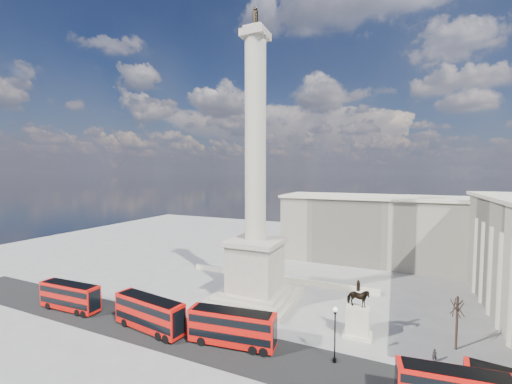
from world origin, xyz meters
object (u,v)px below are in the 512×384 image
at_px(red_bus_b, 232,327).
at_px(pedestrian_standing, 436,372).
at_px(equestrian_statue, 358,317).
at_px(nelsons_column, 255,227).
at_px(victorian_lamp, 335,330).
at_px(pedestrian_walking, 435,356).
at_px(red_bus_a, 150,313).
at_px(pedestrian_crossing, 271,326).
at_px(red_bus_e, 70,296).

distance_m(red_bus_b, pedestrian_standing, 23.54).
bearing_deg(equestrian_statue, nelsons_column, 162.95).
bearing_deg(pedestrian_standing, victorian_lamp, 4.47).
xyz_separation_m(red_bus_b, pedestrian_walking, (23.53, 6.69, -1.68)).
xyz_separation_m(red_bus_b, equestrian_statue, (14.52, 9.01, 0.28)).
bearing_deg(pedestrian_walking, equestrian_statue, 168.14).
bearing_deg(equestrian_statue, red_bus_a, -159.17).
distance_m(equestrian_statue, pedestrian_crossing, 11.91).
xyz_separation_m(red_bus_a, red_bus_e, (-16.53, -0.18, -0.16)).
bearing_deg(nelsons_column, equestrian_statue, -17.05).
xyz_separation_m(equestrian_statue, pedestrian_standing, (8.78, -6.06, -1.84)).
relative_size(red_bus_a, pedestrian_walking, 7.87).
height_order(victorian_lamp, equestrian_statue, equestrian_statue).
bearing_deg(red_bus_b, red_bus_e, 175.83).
relative_size(red_bus_b, pedestrian_standing, 6.68).
height_order(red_bus_b, pedestrian_standing, red_bus_b).
distance_m(pedestrian_walking, pedestrian_standing, 3.74).
relative_size(red_bus_a, red_bus_e, 1.08).
bearing_deg(pedestrian_standing, pedestrian_walking, -95.52).
height_order(red_bus_a, pedestrian_standing, red_bus_a).
xyz_separation_m(red_bus_b, red_bus_e, (-29.14, -1.49, -0.10)).
xyz_separation_m(red_bus_a, red_bus_b, (12.61, 1.31, -0.05)).
height_order(nelsons_column, red_bus_e, nelsons_column).
relative_size(nelsons_column, red_bus_e, 4.51).
bearing_deg(pedestrian_crossing, pedestrian_walking, -96.97).
height_order(equestrian_statue, pedestrian_crossing, equestrian_statue).
relative_size(pedestrian_standing, pedestrian_crossing, 0.91).
relative_size(victorian_lamp, pedestrian_standing, 3.82).
bearing_deg(nelsons_column, red_bus_b, -77.40).
relative_size(equestrian_statue, pedestrian_standing, 4.50).
xyz_separation_m(pedestrian_walking, pedestrian_crossing, (-20.15, -1.48, 0.21)).
xyz_separation_m(nelsons_column, red_bus_e, (-25.91, -15.95, -10.59)).
height_order(red_bus_b, pedestrian_walking, red_bus_b).
relative_size(red_bus_e, equestrian_statue, 1.40).
bearing_deg(equestrian_statue, pedestrian_walking, -14.49).
bearing_deg(victorian_lamp, equestrian_statue, 76.07).
distance_m(red_bus_b, red_bus_e, 29.18).
bearing_deg(equestrian_statue, red_bus_e, -166.47).
relative_size(victorian_lamp, equestrian_statue, 0.85).
height_order(nelsons_column, red_bus_b, nelsons_column).
xyz_separation_m(nelsons_column, red_bus_a, (-9.38, -15.77, -10.43)).
xyz_separation_m(nelsons_column, pedestrian_crossing, (6.61, -9.25, -11.95)).
bearing_deg(red_bus_a, victorian_lamp, 14.33).
distance_m(victorian_lamp, pedestrian_crossing, 10.40).
distance_m(pedestrian_walking, pedestrian_crossing, 20.21).
bearing_deg(pedestrian_walking, nelsons_column, 166.44).
bearing_deg(red_bus_b, pedestrian_crossing, 49.96).
distance_m(equestrian_statue, pedestrian_walking, 9.51).
height_order(red_bus_a, pedestrian_crossing, red_bus_a).
distance_m(nelsons_column, equestrian_statue, 21.19).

